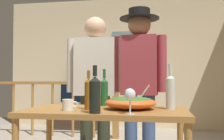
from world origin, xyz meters
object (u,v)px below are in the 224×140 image
Objects in this scene: framed_picture at (129,47)px; flat_screen_tv at (77,92)px; wine_glass at (130,96)px; wine_bottle_amber at (89,93)px; wine_bottle_green at (104,91)px; stair_railing at (73,102)px; person_standing_right at (140,76)px; person_standing_left at (95,81)px; wine_bottle_clear at (171,91)px; tv_console at (77,118)px; mug_white at (68,105)px; serving_table at (105,120)px; wine_bottle_dark at (95,94)px; salad_bowl at (130,102)px.

framed_picture is 1.43m from flat_screen_tv.
wine_bottle_amber is at bearing 148.29° from wine_glass.
wine_bottle_green is (0.11, -3.14, -0.78)m from framed_picture.
stair_railing is 1.37× the size of person_standing_right.
person_standing_right is (1.43, -2.46, 0.29)m from flat_screen_tv.
person_standing_left is at bearing -68.53° from flat_screen_tv.
wine_bottle_clear is 0.62m from person_standing_right.
wine_bottle_green is 1.07× the size of wine_bottle_amber.
tv_console is (-0.15, 0.74, -0.38)m from stair_railing.
wine_bottle_clear is 0.92m from person_standing_left.
wine_glass reaches higher than mug_white.
wine_bottle_green is 0.19× the size of person_standing_right.
wine_bottle_green reaches higher than mug_white.
wine_bottle_clear reaches higher than serving_table.
wine_bottle_dark reaches higher than flat_screen_tv.
person_standing_right reaches higher than flat_screen_tv.
flat_screen_tv is 3.64m from wine_glass.
stair_railing is 1.43× the size of person_standing_left.
mug_white is 0.93m from person_standing_right.
flat_screen_tv is 0.38× the size of person_standing_right.
flat_screen_tv is (-0.00, -0.03, 0.51)m from tv_console.
person_standing_left is (-0.43, 0.59, 0.17)m from salad_bowl.
flat_screen_tv is (-0.15, 0.71, 0.13)m from stair_railing.
framed_picture reaches higher than salad_bowl.
mug_white is (-0.46, -0.16, -0.01)m from salad_bowl.
tv_console is 2.70× the size of wine_bottle_dark.
salad_bowl is 0.34m from wine_bottle_amber.
wine_bottle_clear is (1.71, -3.04, 0.69)m from tv_console.
person_standing_right is (0.49, 0.75, 0.22)m from mug_white.
stair_railing is 2.79m from wine_bottle_clear.
mug_white is (-0.09, -3.54, -0.87)m from framed_picture.
tv_console is at bearing 119.35° from wine_bottle_clear.
salad_bowl is 2.31× the size of wine_glass.
wine_bottle_clear is at bearing 50.02° from wine_glass.
mug_white is (-0.48, 0.13, -0.08)m from wine_glass.
salad_bowl is 0.35m from wine_bottle_green.
stair_railing is 2.66m from salad_bowl.
framed_picture is 2.12× the size of wine_bottle_green.
person_standing_left is (-0.45, 0.89, 0.10)m from wine_glass.
framed_picture is 3.75m from wine_bottle_dark.
wine_bottle_amber reaches higher than stair_railing.
flat_screen_tv is 2.86m from person_standing_right.
flat_screen_tv is 5.38× the size of mug_white.
serving_table is 4.17× the size of wine_bottle_amber.
wine_bottle_dark is at bearing -68.75° from stair_railing.
wine_bottle_amber is at bearing 66.51° from person_standing_right.
wine_bottle_dark is at bearing 179.62° from wine_glass.
wine_bottle_green is at bearing -87.95° from framed_picture.
salad_bowl is at bearing 90.93° from person_standing_right.
flat_screen_tv is 2.00× the size of wine_bottle_green.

